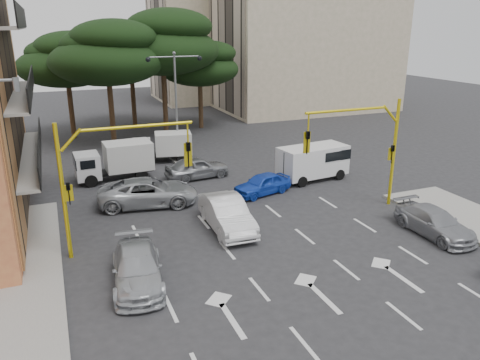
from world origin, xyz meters
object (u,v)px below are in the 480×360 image
(signal_mast_right, at_px, (368,140))
(car_silver_parked, at_px, (434,222))
(signal_mast_left, at_px, (105,169))
(van_white, at_px, (313,163))
(street_lamp_center, at_px, (175,87))
(car_silver_cross_b, at_px, (197,168))
(car_blue_compact, at_px, (262,184))
(car_silver_wagon, at_px, (137,268))
(car_white_hatch, at_px, (227,214))
(car_silver_cross_a, at_px, (148,192))
(box_truck_a, at_px, (115,162))
(box_truck_b, at_px, (163,147))

(signal_mast_right, height_order, car_silver_parked, signal_mast_right)
(signal_mast_left, relative_size, van_white, 1.32)
(street_lamp_center, height_order, car_silver_cross_b, street_lamp_center)
(car_silver_cross_b, xyz_separation_m, car_silver_parked, (8.04, -12.85, -0.08))
(car_blue_compact, distance_m, car_silver_wagon, 11.64)
(signal_mast_left, bearing_deg, car_silver_wagon, -80.56)
(signal_mast_left, bearing_deg, car_white_hatch, 3.00)
(car_white_hatch, bearing_deg, signal_mast_right, -0.15)
(signal_mast_right, xyz_separation_m, car_silver_parked, (1.11, -4.15, -3.24))
(signal_mast_left, relative_size, car_silver_cross_b, 1.42)
(car_silver_wagon, xyz_separation_m, car_silver_cross_b, (6.14, 11.99, 0.05))
(street_lamp_center, height_order, car_white_hatch, street_lamp_center)
(car_blue_compact, height_order, car_silver_wagon, car_silver_wagon)
(car_blue_compact, bearing_deg, car_silver_wagon, -64.85)
(street_lamp_center, height_order, car_silver_cross_a, street_lamp_center)
(car_silver_cross_a, height_order, box_truck_a, box_truck_a)
(signal_mast_right, distance_m, car_silver_cross_b, 11.56)
(signal_mast_left, height_order, van_white, signal_mast_left)
(car_blue_compact, height_order, van_white, van_white)
(van_white, xyz_separation_m, box_truck_b, (-8.15, 7.91, -0.06))
(box_truck_a, bearing_deg, signal_mast_left, 169.24)
(van_white, bearing_deg, box_truck_b, -140.74)
(street_lamp_center, xyz_separation_m, car_silver_wagon, (-6.26, -17.30, -4.75))
(car_silver_cross_a, distance_m, box_truck_a, 5.50)
(car_silver_cross_b, bearing_deg, box_truck_a, 65.96)
(car_white_hatch, bearing_deg, box_truck_a, 113.74)
(car_white_hatch, distance_m, box_truck_a, 10.88)
(street_lamp_center, bearing_deg, car_silver_wagon, -109.88)
(box_truck_b, bearing_deg, car_silver_cross_b, -155.31)
(signal_mast_left, bearing_deg, van_white, 22.27)
(street_lamp_center, distance_m, van_white, 11.67)
(street_lamp_center, xyz_separation_m, car_silver_cross_b, (-0.12, -5.32, -4.71))
(car_blue_compact, distance_m, box_truck_b, 10.06)
(van_white, bearing_deg, car_blue_compact, -79.01)
(car_blue_compact, xyz_separation_m, van_white, (4.25, 1.34, 0.51))
(car_blue_compact, bearing_deg, street_lamp_center, 179.69)
(street_lamp_center, height_order, van_white, street_lamp_center)
(car_silver_parked, bearing_deg, car_silver_cross_a, 142.22)
(car_silver_cross_a, bearing_deg, van_white, -76.42)
(car_silver_cross_b, height_order, car_silver_parked, car_silver_cross_b)
(signal_mast_left, relative_size, box_truck_b, 1.37)
(box_truck_b, bearing_deg, car_silver_cross_a, 172.55)
(signal_mast_right, height_order, street_lamp_center, street_lamp_center)
(car_white_hatch, bearing_deg, car_silver_parked, -24.12)
(car_silver_cross_a, bearing_deg, car_blue_compact, -85.91)
(car_silver_wagon, bearing_deg, car_silver_cross_a, 83.19)
(street_lamp_center, distance_m, car_silver_cross_b, 7.10)
(signal_mast_right, xyz_separation_m, signal_mast_left, (-13.61, 0.00, 0.00))
(car_white_hatch, xyz_separation_m, van_white, (8.02, 5.30, 0.34))
(car_silver_parked, height_order, van_white, van_white)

